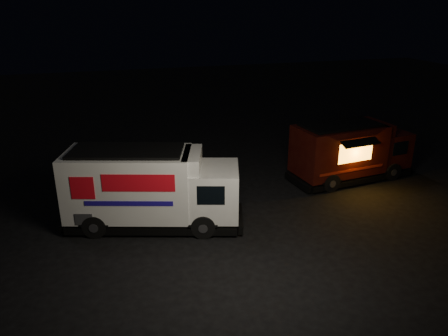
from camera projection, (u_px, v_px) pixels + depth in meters
ground at (217, 229)px, 15.59m from camera, size 80.00×80.00×0.00m
white_truck at (153, 188)px, 15.46m from camera, size 6.70×3.98×2.88m
red_truck at (352, 151)px, 19.63m from camera, size 5.89×2.68×2.65m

